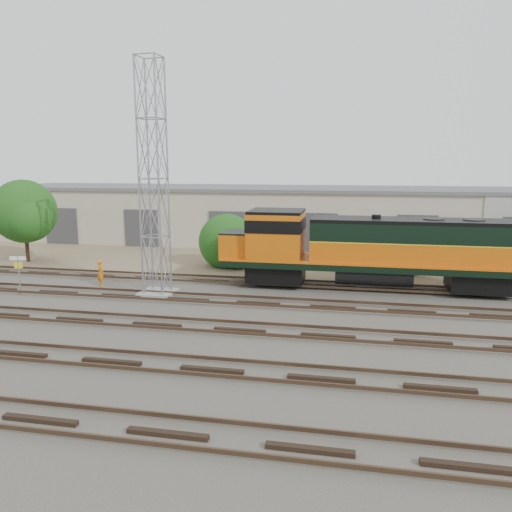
% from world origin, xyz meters
% --- Properties ---
extents(ground, '(140.00, 140.00, 0.00)m').
position_xyz_m(ground, '(0.00, 0.00, 0.00)').
color(ground, '#47423A').
rests_on(ground, ground).
extents(dirt_strip, '(80.00, 16.00, 0.02)m').
position_xyz_m(dirt_strip, '(0.00, 15.00, 0.01)').
color(dirt_strip, '#726047').
rests_on(dirt_strip, ground).
extents(tracks, '(80.00, 20.40, 0.28)m').
position_xyz_m(tracks, '(0.00, -3.00, 0.08)').
color(tracks, black).
rests_on(tracks, ground).
extents(warehouse, '(58.40, 10.40, 5.30)m').
position_xyz_m(warehouse, '(0.04, 22.98, 2.65)').
color(warehouse, '#B8AC99').
rests_on(warehouse, ground).
extents(locomotive, '(18.53, 3.25, 4.45)m').
position_xyz_m(locomotive, '(5.90, 6.00, 2.53)').
color(locomotive, black).
rests_on(locomotive, tracks).
extents(signal_tower, '(1.95, 1.95, 13.21)m').
position_xyz_m(signal_tower, '(-6.16, 2.40, 6.45)').
color(signal_tower, gray).
rests_on(signal_tower, ground).
extents(sign_post, '(0.92, 0.24, 2.29)m').
position_xyz_m(sign_post, '(-14.11, 0.98, 1.60)').
color(sign_post, gray).
rests_on(sign_post, ground).
extents(worker, '(0.70, 0.69, 1.64)m').
position_xyz_m(worker, '(-10.46, 3.75, 0.82)').
color(worker, orange).
rests_on(worker, ground).
extents(semi_trailer, '(11.72, 3.20, 3.56)m').
position_xyz_m(semi_trailer, '(10.52, 11.21, 2.24)').
color(semi_trailer, silver).
rests_on(semi_trailer, ground).
extents(tree_west, '(5.08, 4.84, 6.33)m').
position_xyz_m(tree_west, '(-19.61, 9.58, 3.79)').
color(tree_west, '#382619').
rests_on(tree_west, ground).
extents(tree_mid, '(4.36, 4.15, 4.15)m').
position_xyz_m(tree_mid, '(-4.00, 10.90, 1.72)').
color(tree_mid, '#382619').
rests_on(tree_mid, ground).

